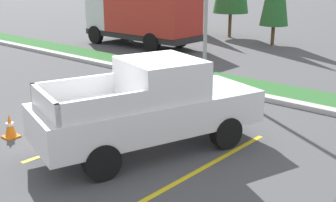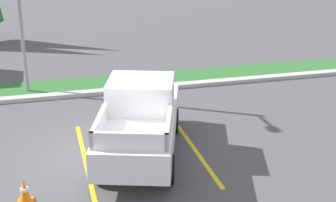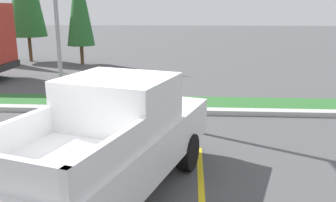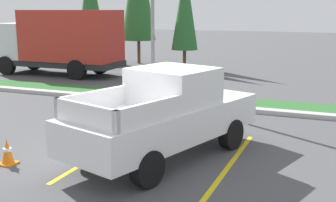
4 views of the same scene
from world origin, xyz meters
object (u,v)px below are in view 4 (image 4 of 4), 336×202
(cypress_tree_center, at_px, (185,7))
(traffic_cone, at_px, (7,152))
(pickup_truck_main, at_px, (167,114))
(cargo_truck_distant, at_px, (61,40))

(cypress_tree_center, distance_m, traffic_cone, 17.36)
(traffic_cone, bearing_deg, cypress_tree_center, 96.35)
(cypress_tree_center, height_order, traffic_cone, cypress_tree_center)
(pickup_truck_main, distance_m, traffic_cone, 3.70)
(cypress_tree_center, bearing_deg, pickup_truck_main, -71.66)
(cargo_truck_distant, xyz_separation_m, cypress_tree_center, (5.08, 5.13, 1.70))
(pickup_truck_main, height_order, cargo_truck_distant, cargo_truck_distant)
(pickup_truck_main, distance_m, cypress_tree_center, 16.13)
(cargo_truck_distant, distance_m, cypress_tree_center, 7.42)
(cargo_truck_distant, distance_m, traffic_cone, 13.81)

